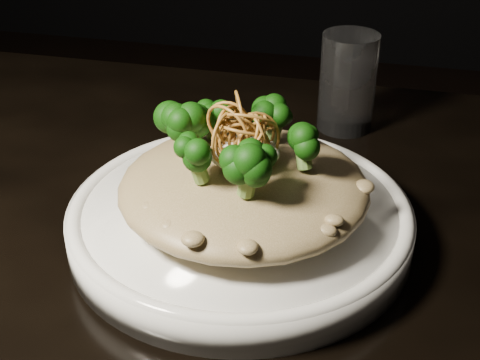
# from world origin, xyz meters

# --- Properties ---
(table) EXTENTS (1.10, 0.80, 0.75)m
(table) POSITION_xyz_m (0.00, 0.00, 0.67)
(table) COLOR black
(table) RESTS_ON ground
(plate) EXTENTS (0.29, 0.29, 0.03)m
(plate) POSITION_xyz_m (0.05, 0.04, 0.76)
(plate) COLOR white
(plate) RESTS_ON table
(risotto) EXTENTS (0.20, 0.20, 0.04)m
(risotto) POSITION_xyz_m (0.05, 0.04, 0.80)
(risotto) COLOR brown
(risotto) RESTS_ON plate
(broccoli) EXTENTS (0.12, 0.12, 0.04)m
(broccoli) POSITION_xyz_m (0.05, 0.04, 0.85)
(broccoli) COLOR black
(broccoli) RESTS_ON risotto
(cheese) EXTENTS (0.06, 0.06, 0.02)m
(cheese) POSITION_xyz_m (0.05, 0.04, 0.83)
(cheese) COLOR white
(cheese) RESTS_ON risotto
(shallots) EXTENTS (0.05, 0.05, 0.04)m
(shallots) POSITION_xyz_m (0.05, 0.04, 0.86)
(shallots) COLOR brown
(shallots) RESTS_ON cheese
(drinking_glass) EXTENTS (0.08, 0.08, 0.11)m
(drinking_glass) POSITION_xyz_m (0.11, 0.27, 0.80)
(drinking_glass) COLOR silver
(drinking_glass) RESTS_ON table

